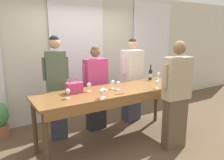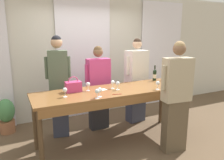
{
  "view_description": "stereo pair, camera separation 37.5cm",
  "coord_description": "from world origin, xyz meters",
  "px_view_note": "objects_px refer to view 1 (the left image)",
  "views": [
    {
      "loc": [
        -1.92,
        -3.05,
        1.92
      ],
      "look_at": [
        0.0,
        0.08,
        1.12
      ],
      "focal_mm": 35.0,
      "sensor_mm": 36.0,
      "label": 1
    },
    {
      "loc": [
        -1.59,
        -3.23,
        1.92
      ],
      "look_at": [
        0.0,
        0.08,
        1.12
      ],
      "focal_mm": 35.0,
      "sensor_mm": 36.0,
      "label": 2
    }
  ],
  "objects_px": {
    "handbag": "(74,87)",
    "wine_glass_center_mid": "(101,92)",
    "potted_plant": "(0,119)",
    "wine_glass_center_right": "(159,74)",
    "wine_glass_back_left": "(168,78)",
    "guest_cream_sweater": "(132,80)",
    "wine_glass_front_mid": "(103,90)",
    "wine_glass_back_mid": "(68,91)",
    "wine_glass_back_right": "(89,85)",
    "guest_olive_jacket": "(57,86)",
    "wine_glass_front_left": "(118,84)",
    "host_pouring": "(176,95)",
    "wine_glass_center_left": "(157,82)",
    "wine_glass_front_right": "(113,83)",
    "wine_bottle": "(150,74)",
    "guest_pink_top": "(96,88)",
    "tasting_bar": "(115,95)"
  },
  "relations": [
    {
      "from": "handbag",
      "to": "wine_glass_center_mid",
      "type": "relative_size",
      "value": 1.75
    },
    {
      "from": "potted_plant",
      "to": "wine_glass_center_right",
      "type": "bearing_deg",
      "value": -19.03
    },
    {
      "from": "wine_glass_back_left",
      "to": "guest_cream_sweater",
      "type": "xyz_separation_m",
      "value": [
        -0.25,
        0.82,
        -0.17
      ]
    },
    {
      "from": "wine_glass_front_mid",
      "to": "wine_glass_back_mid",
      "type": "distance_m",
      "value": 0.52
    },
    {
      "from": "wine_glass_back_mid",
      "to": "wine_glass_back_right",
      "type": "height_order",
      "value": "same"
    },
    {
      "from": "potted_plant",
      "to": "guest_olive_jacket",
      "type": "bearing_deg",
      "value": -32.17
    },
    {
      "from": "wine_glass_center_mid",
      "to": "wine_glass_back_mid",
      "type": "height_order",
      "value": "same"
    },
    {
      "from": "wine_glass_back_left",
      "to": "wine_glass_back_right",
      "type": "relative_size",
      "value": 1.0
    },
    {
      "from": "wine_glass_front_left",
      "to": "wine_glass_back_right",
      "type": "distance_m",
      "value": 0.5
    },
    {
      "from": "guest_olive_jacket",
      "to": "host_pouring",
      "type": "distance_m",
      "value": 2.06
    },
    {
      "from": "wine_glass_front_mid",
      "to": "guest_olive_jacket",
      "type": "bearing_deg",
      "value": 113.27
    },
    {
      "from": "wine_glass_front_mid",
      "to": "wine_glass_center_left",
      "type": "height_order",
      "value": "same"
    },
    {
      "from": "wine_glass_center_right",
      "to": "wine_glass_front_right",
      "type": "bearing_deg",
      "value": -173.0
    },
    {
      "from": "wine_glass_center_right",
      "to": "host_pouring",
      "type": "distance_m",
      "value": 1.03
    },
    {
      "from": "wine_glass_front_right",
      "to": "wine_glass_back_left",
      "type": "distance_m",
      "value": 1.12
    },
    {
      "from": "wine_glass_front_mid",
      "to": "host_pouring",
      "type": "height_order",
      "value": "host_pouring"
    },
    {
      "from": "handbag",
      "to": "potted_plant",
      "type": "distance_m",
      "value": 1.65
    },
    {
      "from": "wine_glass_center_left",
      "to": "wine_glass_back_left",
      "type": "bearing_deg",
      "value": 19.47
    },
    {
      "from": "wine_glass_center_right",
      "to": "guest_cream_sweater",
      "type": "height_order",
      "value": "guest_cream_sweater"
    },
    {
      "from": "wine_bottle",
      "to": "wine_glass_front_left",
      "type": "bearing_deg",
      "value": -161.84
    },
    {
      "from": "wine_glass_back_left",
      "to": "wine_glass_back_right",
      "type": "xyz_separation_m",
      "value": [
        -1.52,
        0.29,
        0.0
      ]
    },
    {
      "from": "host_pouring",
      "to": "potted_plant",
      "type": "distance_m",
      "value": 3.18
    },
    {
      "from": "wine_bottle",
      "to": "potted_plant",
      "type": "xyz_separation_m",
      "value": [
        -2.77,
        0.94,
        -0.73
      ]
    },
    {
      "from": "guest_pink_top",
      "to": "tasting_bar",
      "type": "bearing_deg",
      "value": -88.35
    },
    {
      "from": "guest_cream_sweater",
      "to": "wine_glass_front_mid",
      "type": "bearing_deg",
      "value": -142.51
    },
    {
      "from": "wine_glass_center_right",
      "to": "guest_cream_sweater",
      "type": "xyz_separation_m",
      "value": [
        -0.36,
        0.43,
        -0.17
      ]
    },
    {
      "from": "wine_glass_center_left",
      "to": "wine_glass_back_mid",
      "type": "xyz_separation_m",
      "value": [
        -1.53,
        0.25,
        0.0
      ]
    },
    {
      "from": "guest_pink_top",
      "to": "wine_glass_front_right",
      "type": "bearing_deg",
      "value": -87.07
    },
    {
      "from": "guest_pink_top",
      "to": "wine_glass_front_mid",
      "type": "bearing_deg",
      "value": -111.03
    },
    {
      "from": "wine_bottle",
      "to": "guest_olive_jacket",
      "type": "relative_size",
      "value": 0.16
    },
    {
      "from": "tasting_bar",
      "to": "guest_pink_top",
      "type": "relative_size",
      "value": 1.63
    },
    {
      "from": "wine_glass_center_mid",
      "to": "tasting_bar",
      "type": "bearing_deg",
      "value": 35.55
    },
    {
      "from": "guest_cream_sweater",
      "to": "wine_glass_center_left",
      "type": "bearing_deg",
      "value": -100.78
    },
    {
      "from": "wine_glass_front_left",
      "to": "wine_glass_back_mid",
      "type": "relative_size",
      "value": 1.0
    },
    {
      "from": "wine_glass_back_mid",
      "to": "wine_glass_front_right",
      "type": "bearing_deg",
      "value": 9.65
    },
    {
      "from": "potted_plant",
      "to": "wine_glass_back_right",
      "type": "bearing_deg",
      "value": -40.75
    },
    {
      "from": "potted_plant",
      "to": "tasting_bar",
      "type": "bearing_deg",
      "value": -36.45
    },
    {
      "from": "guest_pink_top",
      "to": "handbag",
      "type": "bearing_deg",
      "value": -142.59
    },
    {
      "from": "wine_glass_front_mid",
      "to": "wine_glass_back_right",
      "type": "distance_m",
      "value": 0.42
    },
    {
      "from": "wine_glass_center_mid",
      "to": "wine_glass_front_right",
      "type": "bearing_deg",
      "value": 42.87
    },
    {
      "from": "wine_glass_front_mid",
      "to": "guest_cream_sweater",
      "type": "bearing_deg",
      "value": 37.49
    },
    {
      "from": "wine_bottle",
      "to": "wine_glass_center_mid",
      "type": "bearing_deg",
      "value": -156.87
    },
    {
      "from": "wine_glass_front_mid",
      "to": "potted_plant",
      "type": "bearing_deg",
      "value": 130.94
    },
    {
      "from": "wine_bottle",
      "to": "wine_glass_front_left",
      "type": "distance_m",
      "value": 1.06
    },
    {
      "from": "wine_bottle",
      "to": "potted_plant",
      "type": "distance_m",
      "value": 3.01
    },
    {
      "from": "guest_pink_top",
      "to": "host_pouring",
      "type": "height_order",
      "value": "host_pouring"
    },
    {
      "from": "tasting_bar",
      "to": "handbag",
      "type": "distance_m",
      "value": 0.71
    },
    {
      "from": "tasting_bar",
      "to": "guest_cream_sweater",
      "type": "relative_size",
      "value": 1.51
    },
    {
      "from": "guest_olive_jacket",
      "to": "guest_pink_top",
      "type": "bearing_deg",
      "value": 0.0
    },
    {
      "from": "wine_glass_center_left",
      "to": "wine_glass_back_left",
      "type": "distance_m",
      "value": 0.46
    }
  ]
}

